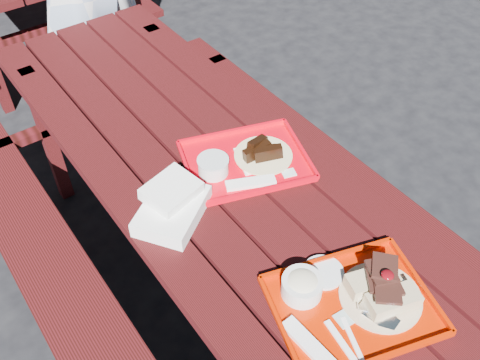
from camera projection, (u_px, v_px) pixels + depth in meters
The scene contains 5 objects.
ground at pixel (220, 292), 2.35m from camera, with size 60.00×60.00×0.00m, color black.
picnic_table_near at pixel (216, 207), 1.95m from camera, with size 1.41×2.40×0.75m.
near_tray at pixel (350, 296), 1.42m from camera, with size 0.50×0.44×0.13m.
far_tray at pixel (244, 161), 1.81m from camera, with size 0.49×0.43×0.07m.
white_cloth at pixel (172, 205), 1.64m from camera, with size 0.29×0.27×0.10m.
Camera 1 is at (-0.70, -1.11, 2.01)m, focal length 40.00 mm.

